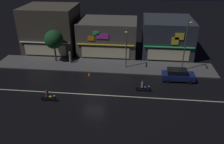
{
  "coord_description": "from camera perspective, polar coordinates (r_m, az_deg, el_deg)",
  "views": [
    {
      "loc": [
        4.76,
        -23.84,
        15.18
      ],
      "look_at": [
        1.88,
        3.35,
        1.55
      ],
      "focal_mm": 37.25,
      "sensor_mm": 36.0,
      "label": 1
    }
  ],
  "objects": [
    {
      "name": "motorcycle_opposite_lane",
      "position": [
        28.06,
        -15.39,
        -5.81
      ],
      "size": [
        1.9,
        0.6,
        1.52
      ],
      "rotation": [
        0.0,
        0.0,
        3.01
      ],
      "color": "black",
      "rests_on": "ground"
    },
    {
      "name": "pedestrian_on_sidewalk",
      "position": [
        36.94,
        -10.22,
        3.53
      ],
      "size": [
        0.34,
        0.34,
        1.9
      ],
      "rotation": [
        0.0,
        0.0,
        5.11
      ],
      "color": "gray",
      "rests_on": "sidewalk_far"
    },
    {
      "name": "traffic_cone",
      "position": [
        33.09,
        -5.6,
        -0.42
      ],
      "size": [
        0.36,
        0.36,
        0.55
      ],
      "primitive_type": "cone",
      "color": "orange",
      "rests_on": "ground"
    },
    {
      "name": "ground_plane",
      "position": [
        28.66,
        -4.46,
        -5.58
      ],
      "size": [
        140.0,
        140.0,
        0.0
      ],
      "primitive_type": "plane",
      "color": "black"
    },
    {
      "name": "storefront_center_block",
      "position": [
        41.16,
        13.27,
        8.54
      ],
      "size": [
        8.09,
        8.78,
        5.97
      ],
      "color": "#2D333D",
      "rests_on": "ground"
    },
    {
      "name": "streetlamp_west",
      "position": [
        33.68,
        3.53,
        6.66
      ],
      "size": [
        0.44,
        1.64,
        6.06
      ],
      "color": "#47494C",
      "rests_on": "sidewalk_far"
    },
    {
      "name": "street_tree",
      "position": [
        37.19,
        -14.12,
        7.75
      ],
      "size": [
        2.9,
        2.9,
        5.05
      ],
      "color": "#473323",
      "rests_on": "sidewalk_far"
    },
    {
      "name": "storefront_right_block",
      "position": [
        42.8,
        -14.63,
        10.31
      ],
      "size": [
        8.81,
        7.93,
        7.73
      ],
      "color": "#4C443A",
      "rests_on": "ground"
    },
    {
      "name": "sidewalk_far",
      "position": [
        35.89,
        -2.13,
        1.57
      ],
      "size": [
        33.41,
        4.88,
        0.14
      ],
      "primitive_type": "cube",
      "color": "#4C4C4F",
      "rests_on": "ground"
    },
    {
      "name": "motorcycle_following",
      "position": [
        29.18,
        7.64,
        -3.67
      ],
      "size": [
        1.9,
        0.6,
        1.52
      ],
      "rotation": [
        0.0,
        0.0,
        -0.11
      ],
      "color": "black",
      "rests_on": "ground"
    },
    {
      "name": "lane_divider_stripe",
      "position": [
        28.66,
        -4.46,
        -5.57
      ],
      "size": [
        31.74,
        0.16,
        0.01
      ],
      "primitive_type": "cube",
      "color": "beige",
      "rests_on": "ground"
    },
    {
      "name": "storefront_left_block",
      "position": [
        40.63,
        -0.97,
        8.78
      ],
      "size": [
        9.68,
        7.7,
        5.64
      ],
      "color": "#56514C",
      "rests_on": "ground"
    },
    {
      "name": "parked_car_near_kerb",
      "position": [
        32.56,
        15.85,
        -0.67
      ],
      "size": [
        4.3,
        1.98,
        1.67
      ],
      "color": "navy",
      "rests_on": "ground"
    },
    {
      "name": "streetlamp_mid",
      "position": [
        33.93,
        17.71,
        7.08
      ],
      "size": [
        0.44,
        1.64,
        7.65
      ],
      "color": "#47494C",
      "rests_on": "sidewalk_far"
    }
  ]
}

